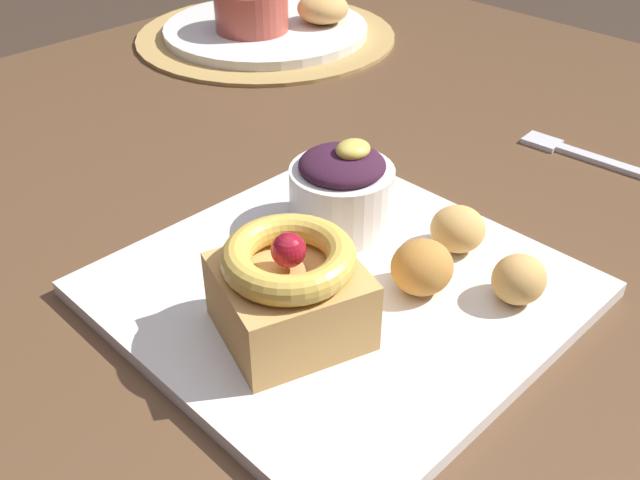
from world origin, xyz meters
TOP-DOWN VIEW (x-y plane):
  - dining_table at (0.00, 0.00)m, footprint 1.22×1.12m
  - woven_placemat at (0.27, 0.38)m, footprint 0.35×0.35m
  - front_plate at (-0.06, -0.08)m, footprint 0.30×0.30m
  - cake_slice at (-0.12, -0.09)m, footprint 0.11×0.11m
  - berry_ramekin at (-0.01, -0.03)m, footprint 0.08×0.08m
  - fritter_front at (-0.03, -0.13)m, footprint 0.05×0.04m
  - fritter_middle at (0.03, -0.11)m, footprint 0.04×0.04m
  - fritter_back at (0.01, -0.18)m, footprint 0.04×0.04m
  - back_plate at (0.27, 0.38)m, footprint 0.28×0.28m
  - back_ramekin at (0.24, 0.38)m, footprint 0.10×0.10m
  - back_pastry at (0.33, 0.33)m, footprint 0.07×0.07m
  - fork at (0.26, -0.09)m, footprint 0.03×0.13m

SIDE VIEW (x-z plane):
  - dining_table at x=0.00m, z-range 0.28..1.01m
  - woven_placemat at x=0.27m, z-range 0.73..0.73m
  - fork at x=0.26m, z-range 0.73..0.73m
  - front_plate at x=-0.06m, z-range 0.73..0.74m
  - back_plate at x=0.27m, z-range 0.73..0.75m
  - fritter_back at x=0.01m, z-range 0.74..0.78m
  - fritter_middle at x=0.03m, z-range 0.74..0.78m
  - fritter_front at x=-0.03m, z-range 0.74..0.78m
  - back_pastry at x=0.33m, z-range 0.75..0.79m
  - berry_ramekin at x=-0.01m, z-range 0.74..0.81m
  - cake_slice at x=-0.12m, z-range 0.74..0.82m
  - back_ramekin at x=0.24m, z-range 0.74..0.82m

